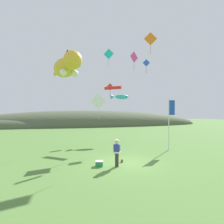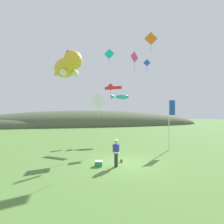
{
  "view_description": "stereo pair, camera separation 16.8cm",
  "coord_description": "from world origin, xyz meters",
  "px_view_note": "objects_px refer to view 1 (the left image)",
  "views": [
    {
      "loc": [
        -3.52,
        -11.72,
        3.65
      ],
      "look_at": [
        0.0,
        4.0,
        3.57
      ],
      "focal_mm": 28.0,
      "sensor_mm": 36.0,
      "label": 1
    },
    {
      "loc": [
        -3.36,
        -11.76,
        3.65
      ],
      "look_at": [
        0.0,
        4.0,
        3.57
      ],
      "focal_mm": 28.0,
      "sensor_mm": 36.0,
      "label": 2
    }
  ],
  "objects_px": {
    "festival_banner_pole": "(170,117)",
    "kite_diamond_blue": "(146,63)",
    "picnic_cooler": "(99,163)",
    "kite_diamond_red": "(110,87)",
    "kite_tube_streamer": "(112,88)",
    "kite_diamond_teal": "(109,54)",
    "kite_giant_cat": "(66,67)",
    "kite_diamond_white": "(98,101)",
    "kite_diamond_pink": "(134,57)",
    "kite_diamond_orange": "(151,39)",
    "kite_fish_windsock": "(120,97)",
    "kite_spool": "(122,161)",
    "festival_attendant": "(117,152)"
  },
  "relations": [
    {
      "from": "festival_banner_pole",
      "to": "kite_diamond_orange",
      "type": "distance_m",
      "value": 9.07
    },
    {
      "from": "picnic_cooler",
      "to": "kite_tube_streamer",
      "type": "relative_size",
      "value": 0.29
    },
    {
      "from": "kite_giant_cat",
      "to": "kite_diamond_pink",
      "type": "height_order",
      "value": "kite_diamond_pink"
    },
    {
      "from": "picnic_cooler",
      "to": "kite_giant_cat",
      "type": "height_order",
      "value": "kite_giant_cat"
    },
    {
      "from": "kite_diamond_pink",
      "to": "kite_giant_cat",
      "type": "bearing_deg",
      "value": -178.4
    },
    {
      "from": "kite_diamond_white",
      "to": "kite_diamond_red",
      "type": "xyz_separation_m",
      "value": [
        2.65,
        7.53,
        2.33
      ]
    },
    {
      "from": "festival_banner_pole",
      "to": "kite_fish_windsock",
      "type": "distance_m",
      "value": 7.71
    },
    {
      "from": "kite_spool",
      "to": "festival_banner_pole",
      "type": "height_order",
      "value": "festival_banner_pole"
    },
    {
      "from": "festival_banner_pole",
      "to": "kite_tube_streamer",
      "type": "xyz_separation_m",
      "value": [
        -4.49,
        4.86,
        3.25
      ]
    },
    {
      "from": "kite_diamond_red",
      "to": "kite_diamond_blue",
      "type": "bearing_deg",
      "value": -17.32
    },
    {
      "from": "festival_banner_pole",
      "to": "kite_diamond_blue",
      "type": "relative_size",
      "value": 2.55
    },
    {
      "from": "kite_giant_cat",
      "to": "kite_tube_streamer",
      "type": "height_order",
      "value": "kite_giant_cat"
    },
    {
      "from": "kite_diamond_blue",
      "to": "kite_spool",
      "type": "bearing_deg",
      "value": -122.63
    },
    {
      "from": "kite_spool",
      "to": "kite_fish_windsock",
      "type": "bearing_deg",
      "value": 75.65
    },
    {
      "from": "kite_fish_windsock",
      "to": "kite_diamond_white",
      "type": "bearing_deg",
      "value": -120.08
    },
    {
      "from": "kite_diamond_red",
      "to": "kite_diamond_orange",
      "type": "xyz_separation_m",
      "value": [
        3.54,
        -4.82,
        4.77
      ]
    },
    {
      "from": "kite_diamond_white",
      "to": "kite_diamond_red",
      "type": "distance_m",
      "value": 8.31
    },
    {
      "from": "kite_diamond_teal",
      "to": "kite_diamond_orange",
      "type": "distance_m",
      "value": 5.91
    },
    {
      "from": "picnic_cooler",
      "to": "kite_giant_cat",
      "type": "bearing_deg",
      "value": 108.55
    },
    {
      "from": "festival_attendant",
      "to": "kite_diamond_red",
      "type": "xyz_separation_m",
      "value": [
        2.01,
        11.6,
        5.91
      ]
    },
    {
      "from": "kite_diamond_white",
      "to": "kite_tube_streamer",
      "type": "bearing_deg",
      "value": 63.25
    },
    {
      "from": "kite_tube_streamer",
      "to": "kite_diamond_teal",
      "type": "xyz_separation_m",
      "value": [
        0.1,
        2.66,
        4.78
      ]
    },
    {
      "from": "festival_attendant",
      "to": "kite_giant_cat",
      "type": "bearing_deg",
      "value": 115.28
    },
    {
      "from": "festival_banner_pole",
      "to": "kite_diamond_orange",
      "type": "bearing_deg",
      "value": 101.34
    },
    {
      "from": "kite_diamond_white",
      "to": "kite_diamond_blue",
      "type": "xyz_separation_m",
      "value": [
        7.19,
        6.11,
        5.41
      ]
    },
    {
      "from": "festival_banner_pole",
      "to": "kite_diamond_red",
      "type": "xyz_separation_m",
      "value": [
        -4.15,
        7.83,
        3.76
      ]
    },
    {
      "from": "kite_diamond_white",
      "to": "kite_diamond_teal",
      "type": "bearing_deg",
      "value": 71.63
    },
    {
      "from": "festival_banner_pole",
      "to": "picnic_cooler",
      "type": "bearing_deg",
      "value": -154.72
    },
    {
      "from": "festival_banner_pole",
      "to": "kite_fish_windsock",
      "type": "xyz_separation_m",
      "value": [
        -3.12,
        6.64,
        2.38
      ]
    },
    {
      "from": "kite_fish_windsock",
      "to": "kite_diamond_orange",
      "type": "relative_size",
      "value": 0.99
    },
    {
      "from": "kite_diamond_orange",
      "to": "kite_diamond_blue",
      "type": "height_order",
      "value": "kite_diamond_orange"
    },
    {
      "from": "kite_giant_cat",
      "to": "kite_diamond_pink",
      "type": "distance_m",
      "value": 7.52
    },
    {
      "from": "kite_diamond_white",
      "to": "kite_diamond_orange",
      "type": "height_order",
      "value": "kite_diamond_orange"
    },
    {
      "from": "kite_fish_windsock",
      "to": "kite_tube_streamer",
      "type": "relative_size",
      "value": 1.22
    },
    {
      "from": "festival_banner_pole",
      "to": "kite_diamond_blue",
      "type": "xyz_separation_m",
      "value": [
        0.4,
        6.41,
        6.84
      ]
    },
    {
      "from": "picnic_cooler",
      "to": "kite_diamond_blue",
      "type": "height_order",
      "value": "kite_diamond_blue"
    },
    {
      "from": "festival_banner_pole",
      "to": "kite_diamond_pink",
      "type": "bearing_deg",
      "value": 120.93
    },
    {
      "from": "kite_diamond_red",
      "to": "kite_diamond_blue",
      "type": "xyz_separation_m",
      "value": [
        4.54,
        -1.42,
        3.08
      ]
    },
    {
      "from": "picnic_cooler",
      "to": "kite_diamond_teal",
      "type": "height_order",
      "value": "kite_diamond_teal"
    },
    {
      "from": "kite_diamond_orange",
      "to": "kite_fish_windsock",
      "type": "bearing_deg",
      "value": 124.7
    },
    {
      "from": "picnic_cooler",
      "to": "kite_diamond_pink",
      "type": "bearing_deg",
      "value": 55.09
    },
    {
      "from": "festival_attendant",
      "to": "kite_diamond_orange",
      "type": "xyz_separation_m",
      "value": [
        5.55,
        6.78,
        10.68
      ]
    },
    {
      "from": "festival_banner_pole",
      "to": "kite_diamond_white",
      "type": "relative_size",
      "value": 2.03
    },
    {
      "from": "kite_spool",
      "to": "kite_fish_windsock",
      "type": "distance_m",
      "value": 11.21
    },
    {
      "from": "kite_diamond_red",
      "to": "kite_diamond_white",
      "type": "bearing_deg",
      "value": -109.36
    },
    {
      "from": "kite_diamond_teal",
      "to": "kite_tube_streamer",
      "type": "bearing_deg",
      "value": -92.1
    },
    {
      "from": "kite_spool",
      "to": "kite_diamond_white",
      "type": "bearing_deg",
      "value": 111.15
    },
    {
      "from": "picnic_cooler",
      "to": "kite_diamond_blue",
      "type": "distance_m",
      "value": 15.84
    },
    {
      "from": "kite_tube_streamer",
      "to": "kite_diamond_orange",
      "type": "height_order",
      "value": "kite_diamond_orange"
    },
    {
      "from": "kite_spool",
      "to": "kite_tube_streamer",
      "type": "relative_size",
      "value": 0.12
    }
  ]
}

